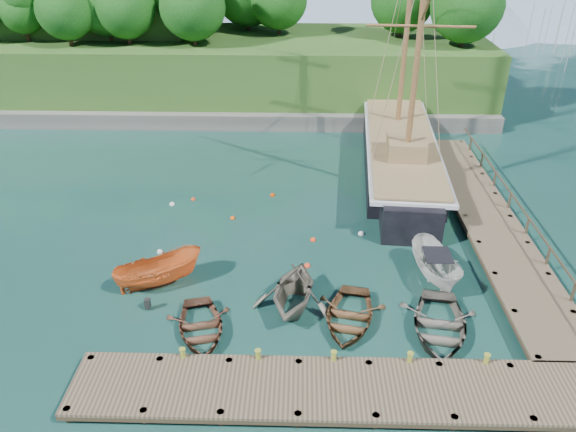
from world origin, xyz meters
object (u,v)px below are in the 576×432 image
rowboat_1 (293,307)px  motorboat_orange (160,284)px  rowboat_0 (201,333)px  schooner (400,157)px  cabin_boat_white (434,279)px  rowboat_2 (348,323)px  rowboat_3 (438,333)px

rowboat_1 → motorboat_orange: rowboat_1 is taller
rowboat_0 → motorboat_orange: 4.40m
rowboat_0 → schooner: bearing=43.4°
cabin_boat_white → schooner: schooner is taller
rowboat_1 → motorboat_orange: bearing=176.4°
rowboat_1 → rowboat_2: rowboat_1 is taller
rowboat_0 → rowboat_3: size_ratio=0.84×
rowboat_1 → rowboat_3: size_ratio=0.89×
rowboat_2 → motorboat_orange: motorboat_orange is taller
motorboat_orange → cabin_boat_white: cabin_boat_white is taller
rowboat_2 → motorboat_orange: (-9.10, 2.68, 0.00)m
rowboat_1 → rowboat_0: bearing=-144.1°
rowboat_3 → motorboat_orange: motorboat_orange is taller
rowboat_2 → motorboat_orange: 9.49m
rowboat_0 → rowboat_2: size_ratio=0.93×
rowboat_1 → rowboat_3: (6.38, -1.62, 0.00)m
rowboat_0 → cabin_boat_white: cabin_boat_white is taller
rowboat_1 → rowboat_2: bearing=-12.3°
rowboat_0 → rowboat_2: 6.57m
rowboat_1 → motorboat_orange: (-6.61, 1.65, 0.00)m
rowboat_1 → cabin_boat_white: rowboat_1 is taller
rowboat_0 → cabin_boat_white: size_ratio=0.90×
motorboat_orange → cabin_boat_white: size_ratio=0.98×
rowboat_3 → schooner: schooner is taller
schooner → motorboat_orange: bearing=-130.4°
rowboat_2 → schooner: bearing=86.4°
cabin_boat_white → motorboat_orange: bearing=173.7°
rowboat_1 → motorboat_orange: size_ratio=0.99×
rowboat_1 → rowboat_3: bearing=-3.9°
rowboat_1 → schooner: bearing=75.7°
rowboat_0 → rowboat_1: size_ratio=0.94×
rowboat_1 → rowboat_2: 2.70m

